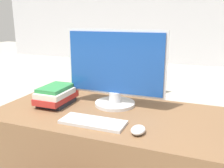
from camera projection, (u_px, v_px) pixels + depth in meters
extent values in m
cube|color=silver|center=(195.00, 13.00, 6.56)|extent=(12.00, 0.06, 2.80)
cylinder|color=silver|center=(115.00, 104.00, 1.57)|extent=(0.25, 0.25, 0.02)
cylinder|color=silver|center=(115.00, 97.00, 1.55)|extent=(0.07, 0.07, 0.06)
cube|color=silver|center=(115.00, 63.00, 1.50)|extent=(0.62, 0.01, 0.40)
cube|color=#19479E|center=(115.00, 63.00, 1.50)|extent=(0.59, 0.02, 0.37)
cube|color=silver|center=(93.00, 122.00, 1.29)|extent=(0.34, 0.14, 0.02)
ellipsoid|color=silver|center=(138.00, 130.00, 1.18)|extent=(0.07, 0.10, 0.04)
cube|color=#232328|center=(57.00, 102.00, 1.58)|extent=(0.17, 0.21, 0.02)
cube|color=#B72D28|center=(56.00, 97.00, 1.58)|extent=(0.17, 0.28, 0.04)
cube|color=silver|center=(55.00, 93.00, 1.55)|extent=(0.17, 0.23, 0.03)
cube|color=#2D7F42|center=(55.00, 88.00, 1.57)|extent=(0.15, 0.22, 0.02)
cylinder|color=#4C3323|center=(127.00, 87.00, 3.95)|extent=(0.04, 0.04, 0.41)
cylinder|color=#4C3323|center=(151.00, 90.00, 3.81)|extent=(0.04, 0.04, 0.41)
cylinder|color=#4C3323|center=(134.00, 82.00, 4.29)|extent=(0.04, 0.04, 0.41)
cylinder|color=#4C3323|center=(156.00, 84.00, 4.16)|extent=(0.04, 0.04, 0.41)
cube|color=#4C3323|center=(143.00, 72.00, 3.99)|extent=(0.44, 0.44, 0.05)
cube|color=#4C3323|center=(146.00, 54.00, 4.11)|extent=(0.44, 0.04, 0.47)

